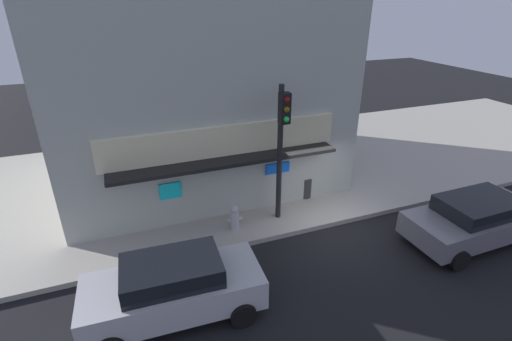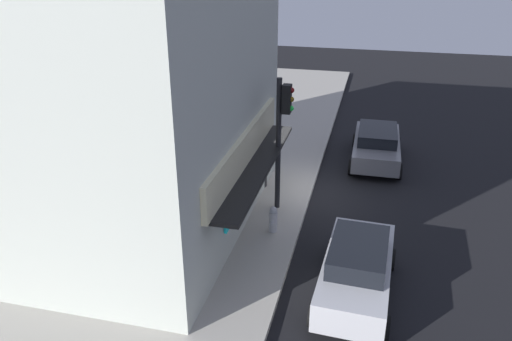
% 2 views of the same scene
% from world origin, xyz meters
% --- Properties ---
extents(ground_plane, '(59.88, 59.88, 0.00)m').
position_xyz_m(ground_plane, '(0.00, 0.00, 0.00)').
color(ground_plane, black).
extents(sidewalk, '(39.92, 10.62, 0.17)m').
position_xyz_m(sidewalk, '(0.00, 5.31, 0.09)').
color(sidewalk, '#A39E93').
rests_on(sidewalk, ground_plane).
extents(corner_building, '(10.31, 9.44, 8.25)m').
position_xyz_m(corner_building, '(-3.19, 6.07, 4.30)').
color(corner_building, '#ADB2A8').
rests_on(corner_building, sidewalk).
extents(traffic_light, '(0.32, 0.58, 4.64)m').
position_xyz_m(traffic_light, '(-1.55, 0.92, 3.16)').
color(traffic_light, black).
rests_on(traffic_light, sidewalk).
extents(fire_hydrant, '(0.51, 0.27, 0.89)m').
position_xyz_m(fire_hydrant, '(-3.19, 0.83, 0.60)').
color(fire_hydrant, '#B2B2B7').
rests_on(fire_hydrant, sidewalk).
extents(trash_can, '(0.54, 0.54, 0.80)m').
position_xyz_m(trash_can, '(0.02, 2.02, 0.58)').
color(trash_can, '#2D2D2D').
rests_on(trash_can, sidewalk).
extents(pedestrian, '(0.58, 0.63, 1.76)m').
position_xyz_m(pedestrian, '(-5.91, 2.14, 1.16)').
color(pedestrian, black).
rests_on(pedestrian, sidewalk).
extents(potted_plant_by_doorway, '(0.78, 0.78, 1.14)m').
position_xyz_m(potted_plant_by_doorway, '(-1.89, 2.97, 0.84)').
color(potted_plant_by_doorway, '#59595B').
rests_on(potted_plant_by_doorway, sidewalk).
extents(parked_car_grey, '(4.58, 2.15, 1.51)m').
position_xyz_m(parked_car_grey, '(3.86, -2.24, 0.79)').
color(parked_car_grey, slate).
rests_on(parked_car_grey, ground_plane).
extents(parked_car_silver, '(4.34, 2.11, 1.62)m').
position_xyz_m(parked_car_silver, '(-5.64, -1.95, 0.84)').
color(parked_car_silver, '#B7B7BC').
rests_on(parked_car_silver, ground_plane).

